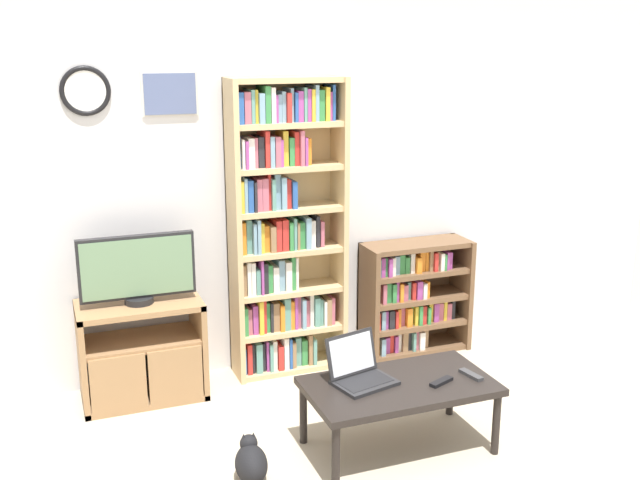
{
  "coord_description": "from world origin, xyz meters",
  "views": [
    {
      "loc": [
        -1.48,
        -2.98,
        2.24
      ],
      "look_at": [
        0.04,
        1.01,
        1.11
      ],
      "focal_mm": 42.0,
      "sensor_mm": 36.0,
      "label": 1
    }
  ],
  "objects_px": {
    "tv_stand": "(142,351)",
    "bookshelf_short": "(410,297)",
    "laptop": "(359,371)",
    "remote_near_laptop": "(441,382)",
    "coffee_table": "(399,389)",
    "cat": "(251,462)",
    "television": "(137,269)",
    "bookshelf_tall": "(281,231)",
    "remote_far_from_laptop": "(471,375)"
  },
  "relations": [
    {
      "from": "remote_near_laptop",
      "to": "television",
      "type": "bearing_deg",
      "value": -152.33
    },
    {
      "from": "bookshelf_tall",
      "to": "remote_near_laptop",
      "type": "distance_m",
      "value": 1.55
    },
    {
      "from": "coffee_table",
      "to": "remote_near_laptop",
      "type": "distance_m",
      "value": 0.24
    },
    {
      "from": "bookshelf_short",
      "to": "coffee_table",
      "type": "distance_m",
      "value": 1.43
    },
    {
      "from": "laptop",
      "to": "remote_near_laptop",
      "type": "relative_size",
      "value": 2.32
    },
    {
      "from": "remote_far_from_laptop",
      "to": "laptop",
      "type": "bearing_deg",
      "value": 153.02
    },
    {
      "from": "bookshelf_short",
      "to": "remote_far_from_laptop",
      "type": "height_order",
      "value": "bookshelf_short"
    },
    {
      "from": "tv_stand",
      "to": "laptop",
      "type": "xyz_separation_m",
      "value": [
        1.06,
        -1.04,
        0.14
      ]
    },
    {
      "from": "tv_stand",
      "to": "bookshelf_short",
      "type": "xyz_separation_m",
      "value": [
        1.97,
        0.1,
        0.09
      ]
    },
    {
      "from": "bookshelf_tall",
      "to": "cat",
      "type": "xyz_separation_m",
      "value": [
        -0.6,
        -1.28,
        -0.9
      ]
    },
    {
      "from": "television",
      "to": "cat",
      "type": "xyz_separation_m",
      "value": [
        0.39,
        -1.17,
        -0.77
      ]
    },
    {
      "from": "remote_near_laptop",
      "to": "cat",
      "type": "relative_size",
      "value": 0.37
    },
    {
      "from": "bookshelf_short",
      "to": "laptop",
      "type": "bearing_deg",
      "value": -128.58
    },
    {
      "from": "laptop",
      "to": "cat",
      "type": "distance_m",
      "value": 0.77
    },
    {
      "from": "television",
      "to": "laptop",
      "type": "relative_size",
      "value": 1.87
    },
    {
      "from": "remote_far_from_laptop",
      "to": "cat",
      "type": "distance_m",
      "value": 1.32
    },
    {
      "from": "bookshelf_tall",
      "to": "bookshelf_short",
      "type": "relative_size",
      "value": 2.43
    },
    {
      "from": "laptop",
      "to": "remote_far_from_laptop",
      "type": "distance_m",
      "value": 0.64
    },
    {
      "from": "television",
      "to": "bookshelf_tall",
      "type": "height_order",
      "value": "bookshelf_tall"
    },
    {
      "from": "tv_stand",
      "to": "remote_near_laptop",
      "type": "height_order",
      "value": "tv_stand"
    },
    {
      "from": "tv_stand",
      "to": "television",
      "type": "relative_size",
      "value": 1.08
    },
    {
      "from": "television",
      "to": "coffee_table",
      "type": "height_order",
      "value": "television"
    },
    {
      "from": "bookshelf_tall",
      "to": "bookshelf_short",
      "type": "height_order",
      "value": "bookshelf_tall"
    },
    {
      "from": "remote_near_laptop",
      "to": "remote_far_from_laptop",
      "type": "distance_m",
      "value": 0.2
    },
    {
      "from": "tv_stand",
      "to": "remote_near_laptop",
      "type": "relative_size",
      "value": 4.71
    },
    {
      "from": "remote_near_laptop",
      "to": "laptop",
      "type": "bearing_deg",
      "value": -136.75
    },
    {
      "from": "tv_stand",
      "to": "remote_far_from_laptop",
      "type": "relative_size",
      "value": 4.68
    },
    {
      "from": "laptop",
      "to": "coffee_table",
      "type": "bearing_deg",
      "value": -40.47
    },
    {
      "from": "television",
      "to": "bookshelf_short",
      "type": "distance_m",
      "value": 2.02
    },
    {
      "from": "remote_near_laptop",
      "to": "remote_far_from_laptop",
      "type": "bearing_deg",
      "value": 73.26
    },
    {
      "from": "laptop",
      "to": "bookshelf_short",
      "type": "bearing_deg",
      "value": 37.43
    },
    {
      "from": "television",
      "to": "cat",
      "type": "bearing_deg",
      "value": -71.71
    },
    {
      "from": "cat",
      "to": "coffee_table",
      "type": "bearing_deg",
      "value": 7.36
    },
    {
      "from": "bookshelf_short",
      "to": "remote_far_from_laptop",
      "type": "xyz_separation_m",
      "value": [
        -0.29,
        -1.31,
        -0.0
      ]
    },
    {
      "from": "bookshelf_tall",
      "to": "laptop",
      "type": "xyz_separation_m",
      "value": [
        0.07,
        -1.16,
        -0.54
      ]
    },
    {
      "from": "remote_near_laptop",
      "to": "cat",
      "type": "distance_m",
      "value": 1.13
    },
    {
      "from": "tv_stand",
      "to": "bookshelf_tall",
      "type": "distance_m",
      "value": 1.2
    },
    {
      "from": "bookshelf_tall",
      "to": "laptop",
      "type": "height_order",
      "value": "bookshelf_tall"
    },
    {
      "from": "remote_far_from_laptop",
      "to": "coffee_table",
      "type": "bearing_deg",
      "value": 158.89
    },
    {
      "from": "bookshelf_short",
      "to": "cat",
      "type": "distance_m",
      "value": 2.04
    },
    {
      "from": "remote_near_laptop",
      "to": "bookshelf_tall",
      "type": "bearing_deg",
      "value": 177.69
    },
    {
      "from": "tv_stand",
      "to": "bookshelf_short",
      "type": "distance_m",
      "value": 1.97
    },
    {
      "from": "tv_stand",
      "to": "coffee_table",
      "type": "relative_size",
      "value": 0.74
    },
    {
      "from": "bookshelf_tall",
      "to": "remote_near_laptop",
      "type": "xyz_separation_m",
      "value": [
        0.49,
        -1.35,
        -0.59
      ]
    },
    {
      "from": "bookshelf_short",
      "to": "laptop",
      "type": "relative_size",
      "value": 2.18
    },
    {
      "from": "bookshelf_short",
      "to": "cat",
      "type": "relative_size",
      "value": 1.84
    },
    {
      "from": "laptop",
      "to": "remote_far_from_laptop",
      "type": "relative_size",
      "value": 2.31
    },
    {
      "from": "television",
      "to": "remote_near_laptop",
      "type": "distance_m",
      "value": 1.98
    },
    {
      "from": "television",
      "to": "remote_far_from_laptop",
      "type": "relative_size",
      "value": 4.32
    },
    {
      "from": "tv_stand",
      "to": "remote_far_from_laptop",
      "type": "distance_m",
      "value": 2.07
    }
  ]
}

